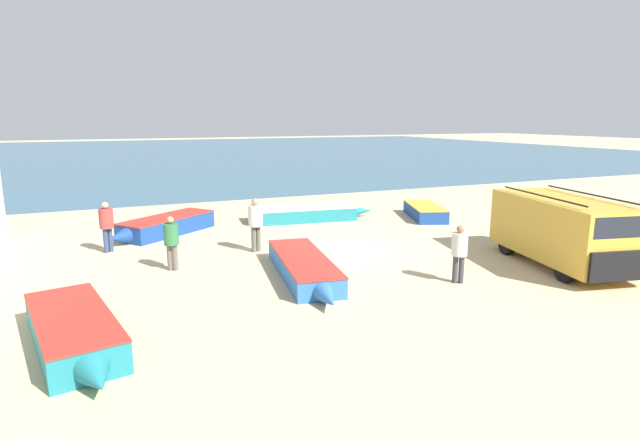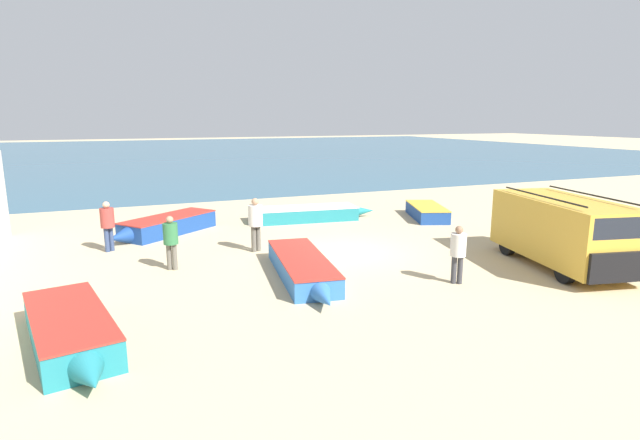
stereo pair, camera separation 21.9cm
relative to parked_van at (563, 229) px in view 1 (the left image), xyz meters
The scene contains 12 objects.
ground_plane 6.66m from the parked_van, 143.79° to the left, with size 200.00×200.00×0.00m, color tan.
sea_water 56.14m from the parked_van, 95.42° to the left, with size 120.00×80.00×0.01m, color #33607A.
parked_van is the anchor object (origin of this frame).
fishing_rowboat_0 13.93m from the parked_van, 139.83° to the left, with size 4.31×3.65×0.67m.
fishing_rowboat_1 7.86m from the parked_van, 165.97° to the left, with size 1.87×5.30×0.57m.
fishing_rowboat_2 7.98m from the parked_van, 86.03° to the left, with size 2.27×3.87×0.57m.
fishing_rowboat_3 10.47m from the parked_van, 116.09° to the left, with size 5.64×2.01×0.59m.
fishing_rowboat_4 13.30m from the parked_van, behind, with size 2.06×4.60×0.65m.
fisherman_0 14.45m from the parked_van, 150.87° to the left, with size 0.45×0.45×1.70m.
fisherman_1 3.91m from the parked_van, behind, with size 0.42×0.42×1.60m.
fisherman_2 9.57m from the parked_van, 147.30° to the left, with size 0.48×0.48×1.81m.
fisherman_3 11.64m from the parked_van, 159.42° to the left, with size 0.42×0.42×1.62m.
Camera 1 is at (-7.12, -14.46, 4.41)m, focal length 28.00 mm.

